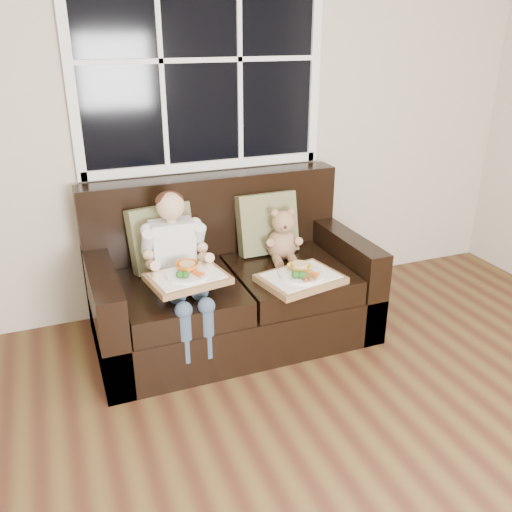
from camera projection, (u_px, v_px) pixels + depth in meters
name	position (u px, v px, depth m)	size (l,w,h in m)	color
window_back	(201.00, 60.00, 3.32)	(1.62, 0.04, 1.37)	black
loveseat	(229.00, 287.00, 3.44)	(1.70, 0.92, 0.96)	black
pillow_left	(162.00, 238.00, 3.32)	(0.42, 0.25, 0.40)	olive
pillow_right	(267.00, 223.00, 3.55)	(0.40, 0.19, 0.41)	olive
child	(177.00, 255.00, 3.10)	(0.36, 0.59, 0.82)	silver
teddy_bear	(283.00, 238.00, 3.46)	(0.23, 0.28, 0.35)	#A97B59
tray_left	(188.00, 276.00, 2.97)	(0.46, 0.38, 0.10)	olive
tray_right	(301.00, 277.00, 3.18)	(0.52, 0.43, 0.10)	olive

